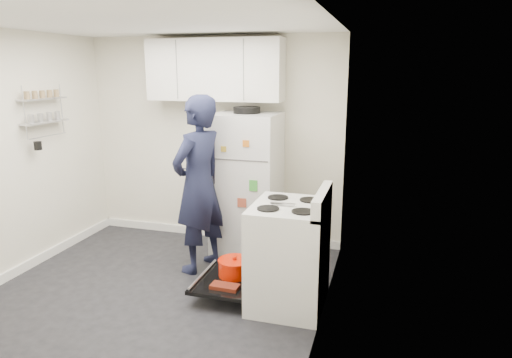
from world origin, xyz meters
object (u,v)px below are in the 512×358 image
(person, at_px, (199,185))
(electric_range, at_px, (288,256))
(open_oven_door, at_px, (231,273))
(refrigerator, at_px, (247,184))

(person, bearing_deg, electric_range, 84.51)
(open_oven_door, bearing_deg, electric_range, -5.03)
(electric_range, xyz_separation_m, refrigerator, (-0.72, 1.10, 0.35))
(electric_range, height_order, refrigerator, refrigerator)
(open_oven_door, height_order, refrigerator, refrigerator)
(electric_range, height_order, person, person)
(refrigerator, xyz_separation_m, person, (-0.34, -0.61, 0.11))
(electric_range, bearing_deg, person, 155.19)
(electric_range, xyz_separation_m, person, (-1.07, 0.49, 0.47))
(electric_range, distance_m, open_oven_door, 0.63)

